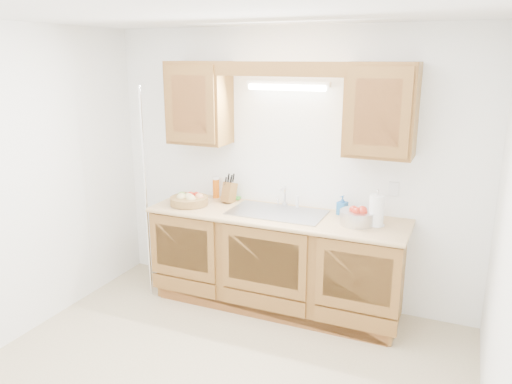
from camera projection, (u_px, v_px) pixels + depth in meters
The scene contains 17 objects.
room at pixel (212, 213), 3.26m from camera, with size 3.52×3.50×2.50m.
base_cabinets at pixel (276, 261), 4.53m from camera, with size 2.20×0.60×0.86m, color brown.
countertop at pixel (276, 216), 4.40m from camera, with size 2.30×0.63×0.04m, color tan.
upper_cabinet_left at pixel (199, 103), 4.61m from camera, with size 0.55×0.33×0.75m, color brown.
upper_cabinet_right at pixel (381, 110), 3.97m from camera, with size 0.55×0.33×0.75m, color brown.
valance at pixel (278, 69), 4.08m from camera, with size 2.20×0.05×0.12m, color brown.
fluorescent_fixture at pixel (287, 85), 4.32m from camera, with size 0.76×0.08×0.08m.
sink at pixel (277, 221), 4.44m from camera, with size 0.84×0.46×0.36m.
wire_shelf_pole at pixel (146, 195), 4.61m from camera, with size 0.03×0.03×2.00m, color silver.
outlet_plate at pixel (394, 189), 4.24m from camera, with size 0.08×0.01×0.12m, color white.
fruit_basket at pixel (189, 199), 4.65m from camera, with size 0.39×0.39×0.11m.
knife_block at pixel (229, 192), 4.72m from camera, with size 0.12×0.17×0.28m.
orange_canister at pixel (216, 188), 4.87m from camera, with size 0.08×0.08×0.20m.
soap_bottle at pixel (342, 205), 4.35m from camera, with size 0.08×0.08×0.17m, color #2265AC.
sponge at pixel (234, 198), 4.83m from camera, with size 0.14×0.10×0.03m.
paper_towel at pixel (376, 211), 4.04m from camera, with size 0.15×0.15×0.31m.
apple_bowl at pixel (358, 216), 4.11m from camera, with size 0.33×0.33×0.15m.
Camera 1 is at (1.50, -2.74, 2.24)m, focal length 35.00 mm.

